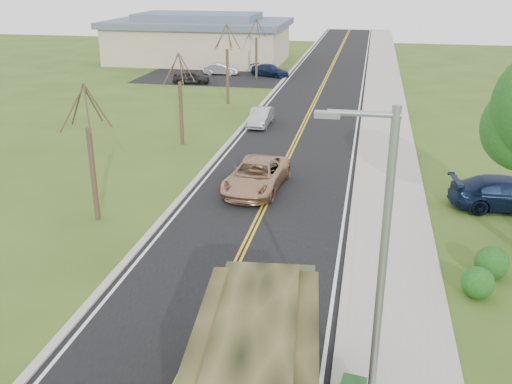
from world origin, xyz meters
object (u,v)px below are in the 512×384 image
(suv_champagne, at_px, (256,175))
(sedan_silver, at_px, (261,117))
(military_truck, at_px, (258,370))
(pickup_navy, at_px, (508,193))

(suv_champagne, bearing_deg, sedan_silver, 104.25)
(military_truck, xyz_separation_m, sedan_silver, (-5.48, 28.77, -1.46))
(pickup_navy, bearing_deg, suv_champagne, 81.81)
(sedan_silver, height_order, pickup_navy, pickup_navy)
(suv_champagne, xyz_separation_m, pickup_navy, (11.85, -0.14, -0.00))
(military_truck, height_order, sedan_silver, military_truck)
(sedan_silver, distance_m, pickup_navy, 18.92)
(suv_champagne, distance_m, pickup_navy, 11.85)
(military_truck, xyz_separation_m, pickup_navy, (8.57, 16.10, -1.33))
(sedan_silver, bearing_deg, military_truck, -78.15)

